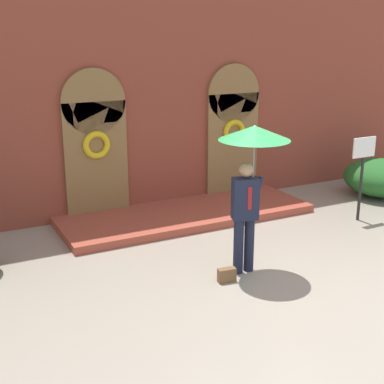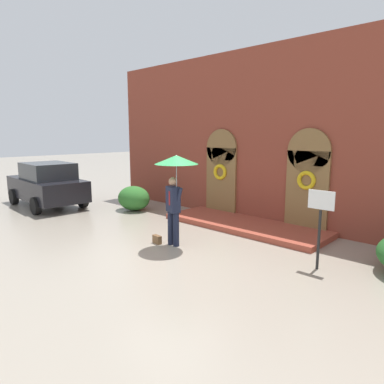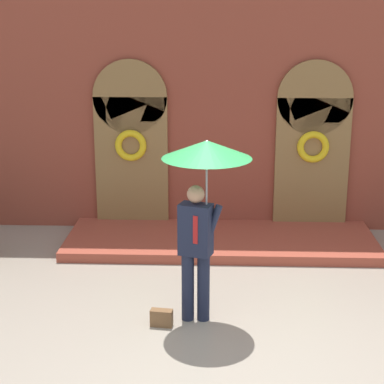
{
  "view_description": "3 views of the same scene",
  "coord_description": "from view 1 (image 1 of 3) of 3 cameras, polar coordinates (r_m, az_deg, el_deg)",
  "views": [
    {
      "loc": [
        -4.66,
        -6.31,
        3.7
      ],
      "look_at": [
        -0.52,
        1.78,
        0.98
      ],
      "focal_mm": 50.0,
      "sensor_mm": 36.0,
      "label": 1
    },
    {
      "loc": [
        5.91,
        -5.62,
        2.89
      ],
      "look_at": [
        -0.54,
        1.26,
        1.28
      ],
      "focal_mm": 32.0,
      "sensor_mm": 36.0,
      "label": 2
    },
    {
      "loc": [
        -0.09,
        -7.2,
        3.88
      ],
      "look_at": [
        -0.44,
        1.79,
        1.3
      ],
      "focal_mm": 60.0,
      "sensor_mm": 36.0,
      "label": 3
    }
  ],
  "objects": [
    {
      "name": "sign_post",
      "position": [
        11.19,
        17.74,
        2.77
      ],
      "size": [
        0.56,
        0.06,
        1.72
      ],
      "color": "black",
      "rests_on": "ground"
    },
    {
      "name": "building_facade",
      "position": [
        11.5,
        -3.13,
        11.56
      ],
      "size": [
        14.0,
        2.3,
        5.6
      ],
      "color": "brown",
      "rests_on": "ground"
    },
    {
      "name": "ground_plane",
      "position": [
        8.68,
        8.55,
        -8.77
      ],
      "size": [
        80.0,
        80.0,
        0.0
      ],
      "primitive_type": "plane",
      "color": "gray"
    },
    {
      "name": "shrub_right",
      "position": [
        13.28,
        19.49,
        1.46
      ],
      "size": [
        1.65,
        1.78,
        0.86
      ],
      "primitive_type": "ellipsoid",
      "color": "#235B23",
      "rests_on": "ground"
    },
    {
      "name": "handbag",
      "position": [
        8.35,
        3.73,
        -8.84
      ],
      "size": [
        0.29,
        0.16,
        0.22
      ],
      "primitive_type": "cube",
      "rotation": [
        0.0,
        0.0,
        -0.13
      ],
      "color": "brown",
      "rests_on": "ground"
    },
    {
      "name": "person_with_umbrella",
      "position": [
        8.18,
        6.41,
        3.95
      ],
      "size": [
        1.1,
        1.1,
        2.36
      ],
      "color": "#191E33",
      "rests_on": "ground"
    }
  ]
}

